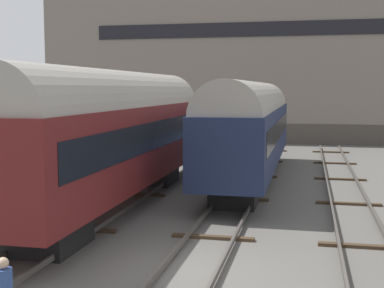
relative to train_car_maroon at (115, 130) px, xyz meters
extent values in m
plane|color=#56544F|center=(4.50, -6.53, -3.08)|extent=(200.00, 200.00, 0.00)
cube|color=#4C4742|center=(-0.72, -6.53, -2.90)|extent=(0.08, 60.00, 0.16)
cube|color=#4C4742|center=(0.72, -6.53, -2.90)|extent=(0.08, 60.00, 0.16)
cube|color=#3D2D1E|center=(0.00, -3.53, -3.03)|extent=(2.60, 0.24, 0.10)
cube|color=#3D2D1E|center=(0.00, 2.47, -3.03)|extent=(2.60, 0.24, 0.10)
cube|color=#3D2D1E|center=(0.00, 8.47, -3.03)|extent=(2.60, 0.24, 0.10)
cube|color=#3D2D1E|center=(0.00, 14.47, -3.03)|extent=(2.60, 0.24, 0.10)
cube|color=#3D2D1E|center=(0.00, 20.47, -3.03)|extent=(2.60, 0.24, 0.10)
cube|color=#4C4742|center=(3.78, -6.53, -2.90)|extent=(0.08, 60.00, 0.16)
cube|color=#4C4742|center=(5.22, -6.53, -2.90)|extent=(0.08, 60.00, 0.16)
cube|color=#3D2D1E|center=(4.50, -3.53, -3.03)|extent=(2.60, 0.24, 0.10)
cube|color=#3D2D1E|center=(4.50, 2.47, -3.03)|extent=(2.60, 0.24, 0.10)
cube|color=#3D2D1E|center=(4.50, 8.47, -3.03)|extent=(2.60, 0.24, 0.10)
cube|color=#3D2D1E|center=(4.50, 14.47, -3.03)|extent=(2.60, 0.24, 0.10)
cube|color=#3D2D1E|center=(4.50, 20.47, -3.03)|extent=(2.60, 0.24, 0.10)
cube|color=#4C4742|center=(8.28, -6.53, -2.90)|extent=(0.08, 60.00, 0.16)
cube|color=#3D2D1E|center=(9.00, -3.53, -3.03)|extent=(2.60, 0.24, 0.10)
cube|color=#3D2D1E|center=(9.00, 2.47, -3.03)|extent=(2.60, 0.24, 0.10)
cube|color=#3D2D1E|center=(9.00, 8.47, -3.03)|extent=(2.60, 0.24, 0.10)
cube|color=#3D2D1E|center=(9.00, 14.47, -3.03)|extent=(2.60, 0.24, 0.10)
cube|color=#3D2D1E|center=(9.00, 20.47, -3.03)|extent=(2.60, 0.24, 0.10)
cube|color=black|center=(0.00, 5.56, -2.58)|extent=(1.80, 2.40, 1.00)
cube|color=black|center=(0.00, -5.56, -2.58)|extent=(1.80, 2.40, 1.00)
cube|color=#5B1919|center=(0.00, 0.00, -0.58)|extent=(2.94, 17.11, 3.00)
cube|color=black|center=(0.00, 0.00, -0.22)|extent=(2.98, 15.75, 1.08)
cylinder|color=gray|center=(0.00, 0.00, 0.92)|extent=(2.79, 16.77, 2.79)
cube|color=black|center=(4.50, 13.27, -2.58)|extent=(1.80, 2.40, 1.00)
cube|color=black|center=(4.50, 1.52, -2.58)|extent=(1.80, 2.40, 1.00)
cube|color=#192342|center=(4.50, 7.39, -0.73)|extent=(2.83, 18.07, 2.69)
cube|color=black|center=(4.50, 7.39, -0.41)|extent=(2.87, 16.62, 0.97)
cylinder|color=gray|center=(4.50, 7.39, 0.62)|extent=(2.69, 17.71, 2.69)
cylinder|color=navy|center=(1.98, -11.15, -1.97)|extent=(0.32, 0.32, 0.65)
sphere|color=tan|center=(1.98, -11.15, -1.54)|extent=(0.21, 0.21, 0.21)
cube|color=#46403A|center=(1.43, 32.33, -2.20)|extent=(35.71, 12.79, 1.75)
cube|color=slate|center=(1.43, 32.33, 6.54)|extent=(35.71, 12.79, 15.73)
cube|color=black|center=(1.43, 25.88, 6.54)|extent=(25.00, 0.10, 1.20)
camera|label=1|loc=(7.33, -19.60, 1.61)|focal=50.00mm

